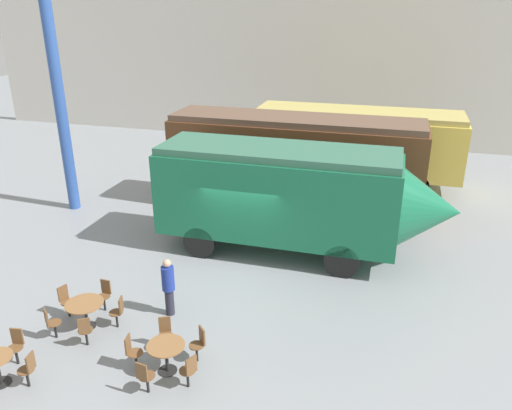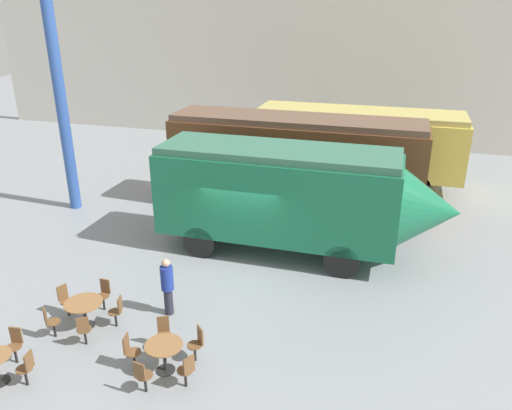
{
  "view_description": "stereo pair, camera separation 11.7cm",
  "coord_description": "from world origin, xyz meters",
  "px_view_note": "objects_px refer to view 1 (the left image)",
  "views": [
    {
      "loc": [
        4.42,
        -13.76,
        7.84
      ],
      "look_at": [
        0.19,
        1.0,
        1.6
      ],
      "focal_mm": 35.0,
      "sensor_mm": 36.0,
      "label": 1
    },
    {
      "loc": [
        4.54,
        -13.72,
        7.84
      ],
      "look_at": [
        0.19,
        1.0,
        1.6
      ],
      "focal_mm": 35.0,
      "sensor_mm": 36.0,
      "label": 2
    }
  ],
  "objects_px": {
    "passenger_coach_wooden": "(295,156)",
    "cafe_chair_0": "(66,299)",
    "visitor_person": "(168,285)",
    "cafe_table_mid": "(166,351)",
    "cafe_table_near": "(85,307)",
    "passenger_coach_vintage": "(356,141)",
    "streamlined_locomotive": "(299,194)"
  },
  "relations": [
    {
      "from": "passenger_coach_wooden",
      "to": "cafe_chair_0",
      "type": "relative_size",
      "value": 11.34
    },
    {
      "from": "passenger_coach_vintage",
      "to": "visitor_person",
      "type": "bearing_deg",
      "value": -107.05
    },
    {
      "from": "cafe_table_mid",
      "to": "visitor_person",
      "type": "height_order",
      "value": "visitor_person"
    },
    {
      "from": "passenger_coach_vintage",
      "to": "cafe_chair_0",
      "type": "relative_size",
      "value": 10.55
    },
    {
      "from": "cafe_table_mid",
      "to": "streamlined_locomotive",
      "type": "bearing_deg",
      "value": 75.59
    },
    {
      "from": "visitor_person",
      "to": "cafe_table_mid",
      "type": "bearing_deg",
      "value": -66.6
    },
    {
      "from": "streamlined_locomotive",
      "to": "cafe_chair_0",
      "type": "relative_size",
      "value": 10.91
    },
    {
      "from": "passenger_coach_vintage",
      "to": "cafe_table_near",
      "type": "distance_m",
      "value": 14.36
    },
    {
      "from": "cafe_chair_0",
      "to": "visitor_person",
      "type": "bearing_deg",
      "value": 38.04
    },
    {
      "from": "cafe_table_mid",
      "to": "cafe_table_near",
      "type": "bearing_deg",
      "value": 160.41
    },
    {
      "from": "passenger_coach_vintage",
      "to": "passenger_coach_wooden",
      "type": "distance_m",
      "value": 4.35
    },
    {
      "from": "passenger_coach_vintage",
      "to": "cafe_table_near",
      "type": "xyz_separation_m",
      "value": [
        -5.53,
        -13.18,
        -1.46
      ]
    },
    {
      "from": "passenger_coach_vintage",
      "to": "passenger_coach_wooden",
      "type": "bearing_deg",
      "value": -118.07
    },
    {
      "from": "streamlined_locomotive",
      "to": "cafe_table_mid",
      "type": "height_order",
      "value": "streamlined_locomotive"
    },
    {
      "from": "passenger_coach_vintage",
      "to": "streamlined_locomotive",
      "type": "relative_size",
      "value": 0.97
    },
    {
      "from": "passenger_coach_vintage",
      "to": "cafe_chair_0",
      "type": "bearing_deg",
      "value": -116.2
    },
    {
      "from": "cafe_table_mid",
      "to": "visitor_person",
      "type": "relative_size",
      "value": 0.52
    },
    {
      "from": "cafe_table_mid",
      "to": "cafe_chair_0",
      "type": "xyz_separation_m",
      "value": [
        -3.55,
        1.28,
        -0.06
      ]
    },
    {
      "from": "visitor_person",
      "to": "passenger_coach_wooden",
      "type": "bearing_deg",
      "value": 78.64
    },
    {
      "from": "cafe_table_near",
      "to": "cafe_table_mid",
      "type": "distance_m",
      "value": 2.91
    },
    {
      "from": "passenger_coach_wooden",
      "to": "cafe_chair_0",
      "type": "bearing_deg",
      "value": -115.38
    },
    {
      "from": "cafe_chair_0",
      "to": "visitor_person",
      "type": "relative_size",
      "value": 0.52
    },
    {
      "from": "passenger_coach_vintage",
      "to": "visitor_person",
      "type": "relative_size",
      "value": 5.53
    },
    {
      "from": "passenger_coach_vintage",
      "to": "passenger_coach_wooden",
      "type": "relative_size",
      "value": 0.93
    },
    {
      "from": "cafe_table_near",
      "to": "cafe_table_mid",
      "type": "xyz_separation_m",
      "value": [
        2.75,
        -0.98,
        -0.01
      ]
    },
    {
      "from": "streamlined_locomotive",
      "to": "cafe_table_near",
      "type": "height_order",
      "value": "streamlined_locomotive"
    },
    {
      "from": "streamlined_locomotive",
      "to": "visitor_person",
      "type": "distance_m",
      "value": 5.29
    },
    {
      "from": "cafe_table_mid",
      "to": "visitor_person",
      "type": "distance_m",
      "value": 2.32
    },
    {
      "from": "cafe_table_mid",
      "to": "passenger_coach_wooden",
      "type": "bearing_deg",
      "value": 85.9
    },
    {
      "from": "streamlined_locomotive",
      "to": "cafe_chair_0",
      "type": "bearing_deg",
      "value": -134.79
    },
    {
      "from": "cafe_chair_0",
      "to": "visitor_person",
      "type": "xyz_separation_m",
      "value": [
        2.64,
        0.83,
        0.39
      ]
    },
    {
      "from": "passenger_coach_wooden",
      "to": "streamlined_locomotive",
      "type": "xyz_separation_m",
      "value": [
        0.94,
        -3.77,
        -0.11
      ]
    }
  ]
}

